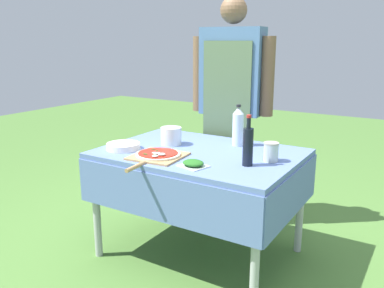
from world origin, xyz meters
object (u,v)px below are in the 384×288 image
(pizza_on_peel, at_px, (157,155))
(plate_stack, at_px, (123,146))
(prep_table, at_px, (200,164))
(mixing_tub, at_px, (171,136))
(sauce_jar, at_px, (271,153))
(herb_container, at_px, (193,163))
(oil_bottle, at_px, (248,146))
(person_cook, at_px, (232,94))
(water_bottle, at_px, (238,126))

(pizza_on_peel, bearing_deg, plate_stack, 167.31)
(prep_table, height_order, pizza_on_peel, pizza_on_peel)
(pizza_on_peel, bearing_deg, mixing_tub, 104.70)
(sauce_jar, bearing_deg, herb_container, -135.44)
(oil_bottle, height_order, mixing_tub, oil_bottle)
(mixing_tub, relative_size, plate_stack, 0.63)
(person_cook, height_order, mixing_tub, person_cook)
(pizza_on_peel, height_order, water_bottle, water_bottle)
(prep_table, xyz_separation_m, pizza_on_peel, (-0.15, -0.27, 0.10))
(oil_bottle, relative_size, plate_stack, 1.30)
(oil_bottle, bearing_deg, prep_table, 162.41)
(pizza_on_peel, height_order, sauce_jar, sauce_jar)
(herb_container, relative_size, mixing_tub, 1.24)
(pizza_on_peel, xyz_separation_m, oil_bottle, (0.54, 0.14, 0.10))
(prep_table, bearing_deg, plate_stack, -154.08)
(prep_table, distance_m, sauce_jar, 0.50)
(sauce_jar, bearing_deg, water_bottle, 144.42)
(prep_table, relative_size, water_bottle, 4.50)
(person_cook, bearing_deg, oil_bottle, 117.16)
(person_cook, bearing_deg, plate_stack, 61.83)
(pizza_on_peel, distance_m, herb_container, 0.29)
(water_bottle, xyz_separation_m, sauce_jar, (0.33, -0.24, -0.08))
(pizza_on_peel, height_order, herb_container, pizza_on_peel)
(pizza_on_peel, xyz_separation_m, herb_container, (0.28, -0.04, 0.00))
(herb_container, bearing_deg, sauce_jar, 44.56)
(plate_stack, bearing_deg, herb_container, -8.02)
(water_bottle, distance_m, sauce_jar, 0.41)
(prep_table, bearing_deg, water_bottle, 61.03)
(water_bottle, height_order, mixing_tub, water_bottle)
(prep_table, relative_size, herb_container, 7.13)
(water_bottle, bearing_deg, oil_bottle, -57.52)
(pizza_on_peel, xyz_separation_m, plate_stack, (-0.31, 0.04, 0.01))
(oil_bottle, distance_m, herb_container, 0.33)
(herb_container, height_order, sauce_jar, sauce_jar)
(prep_table, bearing_deg, herb_container, -65.86)
(prep_table, bearing_deg, oil_bottle, -17.59)
(mixing_tub, bearing_deg, pizza_on_peel, -70.55)
(oil_bottle, height_order, water_bottle, oil_bottle)
(herb_container, xyz_separation_m, sauce_jar, (0.34, 0.33, 0.03))
(pizza_on_peel, height_order, oil_bottle, oil_bottle)
(water_bottle, xyz_separation_m, mixing_tub, (-0.40, -0.22, -0.07))
(pizza_on_peel, xyz_separation_m, sauce_jar, (0.62, 0.29, 0.04))
(prep_table, xyz_separation_m, water_bottle, (0.15, 0.26, 0.22))
(prep_table, relative_size, plate_stack, 5.62)
(plate_stack, relative_size, sauce_jar, 1.97)
(plate_stack, bearing_deg, mixing_tub, 53.47)
(oil_bottle, xyz_separation_m, plate_stack, (-0.85, -0.10, -0.10))
(prep_table, distance_m, person_cook, 0.75)
(prep_table, relative_size, pizza_on_peel, 2.58)
(person_cook, xyz_separation_m, sauce_jar, (0.57, -0.61, -0.25))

